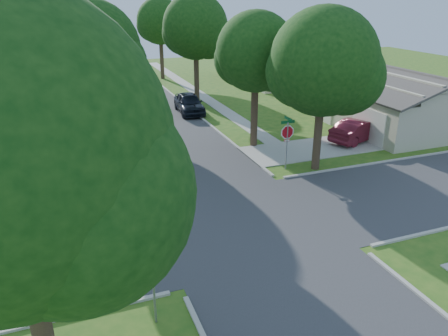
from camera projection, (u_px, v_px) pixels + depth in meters
ground at (240, 222)px, 18.68m from camera, size 100.00×100.00×0.00m
road_ns at (240, 222)px, 18.68m from camera, size 7.00×100.00×0.02m
sidewalk_ne at (195, 91)px, 43.21m from camera, size 1.20×40.00×0.04m
sidewalk_nw at (66, 101)px, 39.20m from camera, size 1.20×40.00×0.04m
driveway at (312, 148)px, 27.42m from camera, size 8.80×3.60×0.05m
stop_sign_sw at (152, 265)px, 12.30m from camera, size 1.05×0.80×2.98m
stop_sign_ne at (287, 134)px, 23.54m from camera, size 1.05×0.80×2.98m
tree_e_near at (257, 56)px, 25.93m from camera, size 4.97×4.80×8.28m
tree_e_mid at (196, 30)px, 36.10m from camera, size 5.59×5.40×9.21m
tree_e_far at (160, 23)px, 47.47m from camera, size 5.17×5.00×8.72m
tree_w_near at (92, 55)px, 22.66m from camera, size 5.38×5.20×8.97m
tree_w_mid at (77, 30)px, 32.92m from camera, size 5.80×5.60×9.56m
tree_w_far at (70, 30)px, 44.55m from camera, size 4.76×4.60×8.04m
tree_sw_corner at (14, 166)px, 7.82m from camera, size 6.21×6.00×9.55m
tree_ne_corner at (324, 67)px, 22.32m from camera, size 5.80×5.60×8.66m
house_ne_near at (379, 101)px, 32.90m from camera, size 8.42×13.60×4.23m
house_ne_far at (272, 66)px, 48.50m from camera, size 8.42×13.60×4.23m
car_driveway at (358, 130)px, 28.67m from camera, size 4.71×3.04×1.46m
car_curb_east at (189, 103)px, 35.32m from camera, size 2.20×4.84×1.61m
car_curb_west at (101, 65)px, 54.98m from camera, size 1.90×4.14×1.17m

